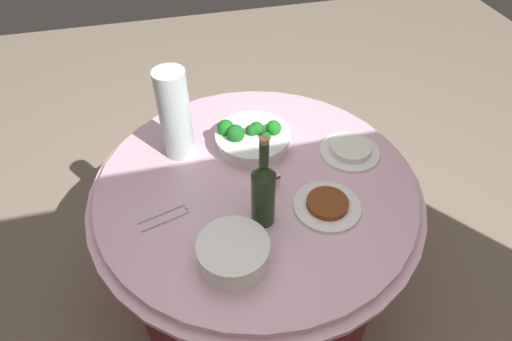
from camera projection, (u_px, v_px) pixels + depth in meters
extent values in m
plane|color=gray|center=(256.00, 292.00, 2.01)|extent=(6.00, 6.00, 0.00)
cylinder|color=maroon|center=(256.00, 248.00, 1.77)|extent=(1.01, 1.01, 0.69)
cylinder|color=#E0B2C6|center=(256.00, 189.00, 1.52)|extent=(1.16, 1.16, 0.02)
cylinder|color=#E0B2C6|center=(256.00, 184.00, 1.50)|extent=(1.10, 1.10, 0.03)
cylinder|color=white|center=(253.00, 141.00, 1.60)|extent=(0.26, 0.26, 0.05)
cylinder|color=white|center=(253.00, 134.00, 1.58)|extent=(0.28, 0.28, 0.01)
sphere|color=#197F1E|center=(274.00, 128.00, 1.57)|extent=(0.06, 0.06, 0.06)
sphere|color=#19621E|center=(266.00, 137.00, 1.56)|extent=(0.04, 0.04, 0.04)
sphere|color=#196E1E|center=(256.00, 129.00, 1.58)|extent=(0.05, 0.05, 0.05)
sphere|color=#19661E|center=(235.00, 134.00, 1.55)|extent=(0.07, 0.07, 0.07)
sphere|color=#19761E|center=(226.00, 128.00, 1.57)|extent=(0.06, 0.06, 0.06)
sphere|color=#19631E|center=(252.00, 131.00, 1.57)|extent=(0.04, 0.04, 0.04)
cylinder|color=white|center=(234.00, 260.00, 1.25)|extent=(0.21, 0.21, 0.01)
cylinder|color=white|center=(234.00, 258.00, 1.25)|extent=(0.21, 0.21, 0.01)
cylinder|color=white|center=(234.00, 256.00, 1.24)|extent=(0.21, 0.21, 0.01)
cylinder|color=white|center=(233.00, 254.00, 1.23)|extent=(0.21, 0.21, 0.01)
cylinder|color=white|center=(233.00, 252.00, 1.22)|extent=(0.21, 0.21, 0.01)
cylinder|color=white|center=(233.00, 250.00, 1.22)|extent=(0.21, 0.21, 0.01)
cylinder|color=white|center=(233.00, 248.00, 1.21)|extent=(0.21, 0.21, 0.01)
cylinder|color=white|center=(233.00, 246.00, 1.20)|extent=(0.21, 0.21, 0.01)
cylinder|color=#20351A|center=(263.00, 198.00, 1.30)|extent=(0.07, 0.07, 0.20)
cone|color=#20351A|center=(264.00, 170.00, 1.21)|extent=(0.07, 0.07, 0.04)
cylinder|color=#20351A|center=(264.00, 154.00, 1.17)|extent=(0.03, 0.03, 0.08)
cylinder|color=#B2844C|center=(264.00, 141.00, 1.14)|extent=(0.03, 0.03, 0.02)
cylinder|color=silver|center=(175.00, 115.00, 1.48)|extent=(0.11, 0.11, 0.34)
sphere|color=#E5B26B|center=(174.00, 144.00, 1.57)|extent=(0.06, 0.06, 0.06)
sphere|color=#E5B26B|center=(183.00, 146.00, 1.56)|extent=(0.06, 0.06, 0.06)
sphere|color=#E5B26B|center=(182.00, 140.00, 1.58)|extent=(0.06, 0.06, 0.06)
sphere|color=#72C64C|center=(173.00, 135.00, 1.52)|extent=(0.06, 0.06, 0.06)
sphere|color=#72C64C|center=(183.00, 133.00, 1.53)|extent=(0.06, 0.06, 0.06)
sphere|color=#72C64C|center=(177.00, 129.00, 1.55)|extent=(0.06, 0.06, 0.06)
sphere|color=red|center=(174.00, 124.00, 1.48)|extent=(0.06, 0.06, 0.06)
sphere|color=red|center=(182.00, 119.00, 1.50)|extent=(0.06, 0.06, 0.06)
sphere|color=red|center=(172.00, 118.00, 1.51)|extent=(0.06, 0.06, 0.06)
sphere|color=#E5B26B|center=(176.00, 111.00, 1.45)|extent=(0.06, 0.06, 0.06)
sphere|color=#E5B26B|center=(178.00, 105.00, 1.47)|extent=(0.06, 0.06, 0.06)
sphere|color=#E5B26B|center=(168.00, 108.00, 1.46)|extent=(0.06, 0.06, 0.06)
sphere|color=#72C64C|center=(177.00, 96.00, 1.41)|extent=(0.06, 0.06, 0.06)
sphere|color=#72C64C|center=(172.00, 91.00, 1.44)|extent=(0.06, 0.06, 0.06)
sphere|color=#72C64C|center=(166.00, 97.00, 1.41)|extent=(0.06, 0.06, 0.06)
cylinder|color=silver|center=(165.00, 221.00, 1.36)|extent=(0.16, 0.05, 0.01)
cylinder|color=silver|center=(161.00, 213.00, 1.38)|extent=(0.16, 0.05, 0.01)
sphere|color=silver|center=(187.00, 208.00, 1.40)|extent=(0.01, 0.01, 0.01)
cylinder|color=white|center=(327.00, 206.00, 1.40)|extent=(0.22, 0.22, 0.01)
cylinder|color=brown|center=(327.00, 203.00, 1.39)|extent=(0.14, 0.14, 0.02)
cylinder|color=white|center=(350.00, 152.00, 1.59)|extent=(0.22, 0.22, 0.01)
cylinder|color=white|center=(350.00, 148.00, 1.58)|extent=(0.15, 0.15, 0.02)
cube|color=white|center=(273.00, 183.00, 1.45)|extent=(0.05, 0.02, 0.05)
cube|color=maroon|center=(274.00, 179.00, 1.43)|extent=(0.05, 0.02, 0.01)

